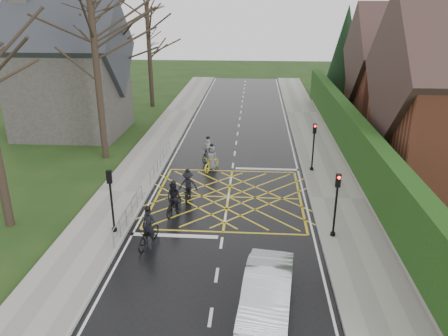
# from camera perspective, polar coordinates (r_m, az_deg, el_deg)

# --- Properties ---
(ground) EXTENTS (120.00, 120.00, 0.00)m
(ground) POSITION_cam_1_polar(r_m,az_deg,el_deg) (24.53, 0.57, -3.80)
(ground) COLOR black
(ground) RESTS_ON ground
(road) EXTENTS (9.00, 80.00, 0.01)m
(road) POSITION_cam_1_polar(r_m,az_deg,el_deg) (24.53, 0.57, -3.79)
(road) COLOR black
(road) RESTS_ON ground
(sidewalk_right) EXTENTS (3.00, 80.00, 0.15)m
(sidewalk_right) POSITION_cam_1_polar(r_m,az_deg,el_deg) (24.90, 14.52, -3.94)
(sidewalk_right) COLOR gray
(sidewalk_right) RESTS_ON ground
(sidewalk_left) EXTENTS (3.00, 80.00, 0.15)m
(sidewalk_left) POSITION_cam_1_polar(r_m,az_deg,el_deg) (25.54, -13.02, -3.15)
(sidewalk_left) COLOR gray
(sidewalk_left) RESTS_ON ground
(stone_wall) EXTENTS (0.50, 38.00, 0.70)m
(stone_wall) POSITION_cam_1_polar(r_m,az_deg,el_deg) (30.60, 15.93, 1.21)
(stone_wall) COLOR slate
(stone_wall) RESTS_ON ground
(hedge) EXTENTS (0.90, 38.00, 2.80)m
(hedge) POSITION_cam_1_polar(r_m,az_deg,el_deg) (30.08, 16.26, 4.35)
(hedge) COLOR #0E3510
(hedge) RESTS_ON stone_wall
(house_far) EXTENTS (9.80, 8.80, 10.30)m
(house_far) POSITION_cam_1_polar(r_m,az_deg,el_deg) (42.82, 22.76, 11.45)
(house_far) COLOR brown
(house_far) RESTS_ON ground
(conifer) EXTENTS (4.60, 4.60, 10.00)m
(conifer) POSITION_cam_1_polar(r_m,az_deg,el_deg) (49.42, 15.50, 14.11)
(conifer) COLOR black
(conifer) RESTS_ON ground
(church) EXTENTS (8.80, 7.80, 11.00)m
(church) POSITION_cam_1_polar(r_m,az_deg,el_deg) (37.70, -19.63, 11.64)
(church) COLOR #2D2B28
(church) RESTS_ON ground
(tree_near) EXTENTS (9.24, 9.24, 11.44)m
(tree_near) POSITION_cam_1_polar(r_m,az_deg,el_deg) (30.15, -16.63, 15.64)
(tree_near) COLOR black
(tree_near) RESTS_ON ground
(tree_mid) EXTENTS (10.08, 10.08, 12.48)m
(tree_mid) POSITION_cam_1_polar(r_m,az_deg,el_deg) (38.00, -13.99, 17.92)
(tree_mid) COLOR black
(tree_mid) RESTS_ON ground
(tree_far) EXTENTS (8.40, 8.40, 10.40)m
(tree_far) POSITION_cam_1_polar(r_m,az_deg,el_deg) (45.59, -9.86, 16.81)
(tree_far) COLOR black
(tree_far) RESTS_ON ground
(railing_south) EXTENTS (0.05, 5.04, 1.03)m
(railing_south) POSITION_cam_1_polar(r_m,az_deg,el_deg) (21.84, -12.33, -5.34)
(railing_south) COLOR slate
(railing_south) RESTS_ON ground
(railing_north) EXTENTS (0.05, 6.04, 1.03)m
(railing_north) POSITION_cam_1_polar(r_m,az_deg,el_deg) (28.53, -8.29, 1.32)
(railing_north) COLOR slate
(railing_north) RESTS_ON ground
(traffic_light_ne) EXTENTS (0.24, 0.31, 3.21)m
(traffic_light_ne) POSITION_cam_1_polar(r_m,az_deg,el_deg) (28.05, 11.59, 2.64)
(traffic_light_ne) COLOR black
(traffic_light_ne) RESTS_ON ground
(traffic_light_se) EXTENTS (0.24, 0.31, 3.21)m
(traffic_light_se) POSITION_cam_1_polar(r_m,az_deg,el_deg) (20.33, 14.38, -4.82)
(traffic_light_se) COLOR black
(traffic_light_se) RESTS_ON ground
(traffic_light_sw) EXTENTS (0.24, 0.31, 3.21)m
(traffic_light_sw) POSITION_cam_1_polar(r_m,az_deg,el_deg) (20.74, -14.46, -4.29)
(traffic_light_sw) COLOR black
(traffic_light_sw) RESTS_ON ground
(cyclist_rear) EXTENTS (1.12, 2.05, 1.89)m
(cyclist_rear) POSITION_cam_1_polar(r_m,az_deg,el_deg) (19.99, -9.80, -8.28)
(cyclist_rear) COLOR black
(cyclist_rear) RESTS_ON ground
(cyclist_back) EXTENTS (0.95, 1.90, 1.83)m
(cyclist_back) POSITION_cam_1_polar(r_m,az_deg,el_deg) (22.52, -6.56, -4.37)
(cyclist_back) COLOR black
(cyclist_back) RESTS_ON ground
(cyclist_mid) EXTENTS (1.06, 1.83, 1.76)m
(cyclist_mid) POSITION_cam_1_polar(r_m,az_deg,el_deg) (24.13, -4.73, -2.64)
(cyclist_mid) COLOR black
(cyclist_mid) RESTS_ON ground
(cyclist_front) EXTENTS (1.05, 1.81, 1.76)m
(cyclist_front) POSITION_cam_1_polar(r_m,az_deg,el_deg) (29.83, -2.09, 2.12)
(cyclist_front) COLOR black
(cyclist_front) RESTS_ON ground
(cyclist_lead) EXTENTS (1.27, 1.93, 1.77)m
(cyclist_lead) POSITION_cam_1_polar(r_m,az_deg,el_deg) (28.22, -1.61, 0.94)
(cyclist_lead) COLOR yellow
(cyclist_lead) RESTS_ON ground
(car) EXTENTS (2.17, 4.87, 1.55)m
(car) POSITION_cam_1_polar(r_m,az_deg,el_deg) (15.86, 5.64, -15.96)
(car) COLOR silver
(car) RESTS_ON ground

